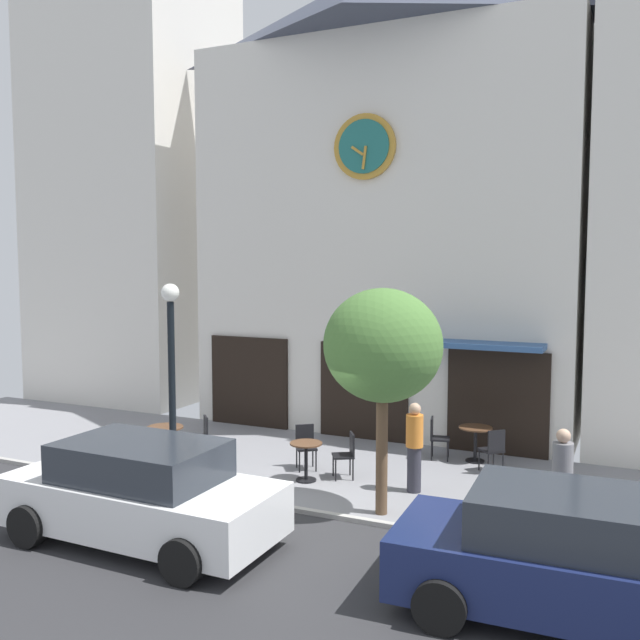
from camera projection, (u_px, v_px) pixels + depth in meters
name	position (u px, v px, depth m)	size (l,w,h in m)	color
ground_plane	(286.00, 517.00, 11.66)	(25.18, 10.56, 0.13)	gray
clock_building	(387.00, 192.00, 17.52)	(9.47, 4.40, 11.62)	silver
neighbor_building_left	(135.00, 186.00, 21.81)	(5.21, 4.64, 13.18)	silver
street_lamp	(172.00, 378.00, 13.78)	(0.36, 0.36, 3.82)	black
street_tree	(383.00, 347.00, 11.51)	(2.01, 1.81, 3.83)	brown
cafe_table_center	(165.00, 436.00, 14.70)	(0.77, 0.77, 0.76)	black
cafe_table_leftmost	(306.00, 455.00, 13.45)	(0.63, 0.63, 0.76)	black
cafe_table_center_left	(475.00, 437.00, 14.72)	(0.71, 0.71, 0.75)	black
cafe_chair_right_end	(306.00, 443.00, 14.24)	(0.56, 0.56, 0.90)	black
cafe_chair_curbside	(494.00, 447.00, 13.93)	(0.57, 0.57, 0.90)	black
cafe_chair_outer	(202.00, 434.00, 15.02)	(0.57, 0.57, 0.90)	black
cafe_chair_corner	(347.00, 452.00, 13.61)	(0.55, 0.55, 0.90)	black
cafe_chair_facing_wall	(436.00, 435.00, 14.92)	(0.48, 0.48, 0.90)	black
pedestrian_orange	(414.00, 446.00, 12.79)	(0.41, 0.41, 1.67)	#2D2D38
pedestrian_grey	(562.00, 479.00, 10.86)	(0.45, 0.45, 1.67)	#2D2D38
parked_car_white	(141.00, 493.00, 10.54)	(4.32, 2.07, 1.55)	white
parked_car_navy	(576.00, 559.00, 8.23)	(4.36, 2.14, 1.55)	navy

